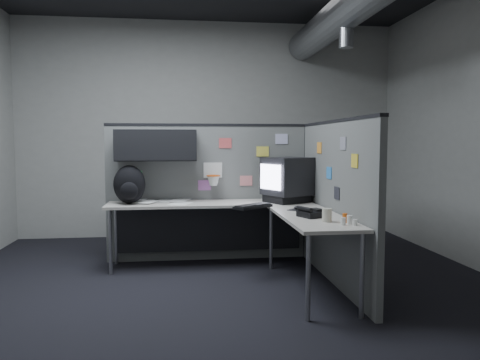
{
  "coord_description": "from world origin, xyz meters",
  "views": [
    {
      "loc": [
        -0.42,
        -4.28,
        1.41
      ],
      "look_at": [
        0.16,
        0.35,
        1.03
      ],
      "focal_mm": 35.0,
      "sensor_mm": 36.0,
      "label": 1
    }
  ],
  "objects": [
    {
      "name": "room",
      "position": [
        0.56,
        0.0,
        2.1
      ],
      "size": [
        5.62,
        5.62,
        3.22
      ],
      "color": "black",
      "rests_on": "ground"
    },
    {
      "name": "partition_back",
      "position": [
        -0.25,
        1.23,
        1.0
      ],
      "size": [
        2.44,
        0.42,
        1.63
      ],
      "color": "#5D5E5C",
      "rests_on": "ground"
    },
    {
      "name": "partition_right",
      "position": [
        1.1,
        0.22,
        0.82
      ],
      "size": [
        0.07,
        2.23,
        1.63
      ],
      "color": "#5D5E5C",
      "rests_on": "ground"
    },
    {
      "name": "desk",
      "position": [
        0.15,
        0.7,
        0.61
      ],
      "size": [
        2.31,
        2.11,
        0.73
      ],
      "color": "#BAB3A8",
      "rests_on": "ground"
    },
    {
      "name": "monitor",
      "position": [
        0.77,
        0.9,
        0.99
      ],
      "size": [
        0.6,
        0.6,
        0.51
      ],
      "rotation": [
        0.0,
        0.0,
        -0.32
      ],
      "color": "black",
      "rests_on": "desk"
    },
    {
      "name": "keyboard",
      "position": [
        0.31,
        0.48,
        0.75
      ],
      "size": [
        0.45,
        0.4,
        0.04
      ],
      "rotation": [
        0.0,
        0.0,
        -0.12
      ],
      "color": "black",
      "rests_on": "desk"
    },
    {
      "name": "mouse",
      "position": [
        0.75,
        0.27,
        0.74
      ],
      "size": [
        0.25,
        0.25,
        0.04
      ],
      "rotation": [
        0.0,
        0.0,
        0.04
      ],
      "color": "black",
      "rests_on": "desk"
    },
    {
      "name": "phone",
      "position": [
        0.75,
        -0.17,
        0.77
      ],
      "size": [
        0.25,
        0.26,
        0.1
      ],
      "rotation": [
        0.0,
        0.0,
        0.23
      ],
      "color": "black",
      "rests_on": "desk"
    },
    {
      "name": "bottles",
      "position": [
        0.95,
        -0.57,
        0.76
      ],
      "size": [
        0.13,
        0.18,
        0.08
      ],
      "rotation": [
        0.0,
        0.0,
        -0.18
      ],
      "color": "silver",
      "rests_on": "desk"
    },
    {
      "name": "cup",
      "position": [
        0.81,
        -0.44,
        0.79
      ],
      "size": [
        0.09,
        0.09,
        0.11
      ],
      "primitive_type": "cylinder",
      "rotation": [
        0.0,
        0.0,
        0.07
      ],
      "color": "beige",
      "rests_on": "desk"
    },
    {
      "name": "papers",
      "position": [
        -0.69,
        1.11,
        0.74
      ],
      "size": [
        0.79,
        0.71,
        0.02
      ],
      "rotation": [
        0.0,
        0.0,
        -0.36
      ],
      "color": "white",
      "rests_on": "desk"
    },
    {
      "name": "backpack",
      "position": [
        -0.99,
        0.98,
        0.94
      ],
      "size": [
        0.4,
        0.39,
        0.43
      ],
      "rotation": [
        0.0,
        0.0,
        -0.27
      ],
      "color": "black",
      "rests_on": "desk"
    }
  ]
}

